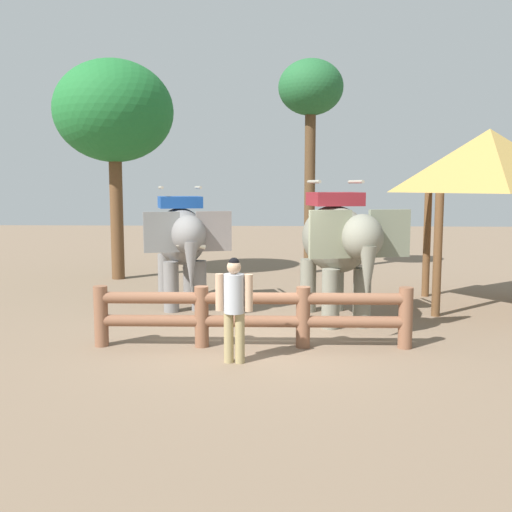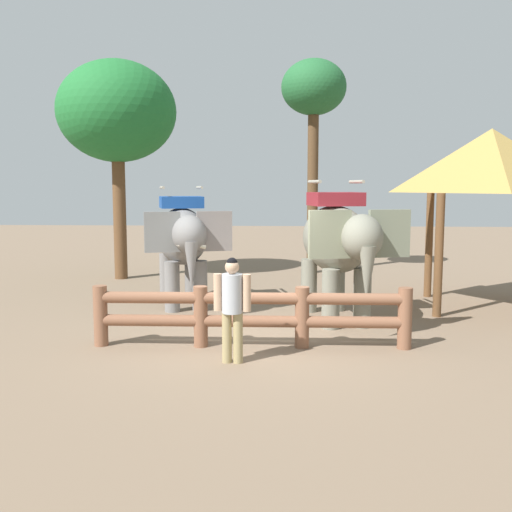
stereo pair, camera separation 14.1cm
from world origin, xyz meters
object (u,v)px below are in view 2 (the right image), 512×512
tree_far_left (117,113)px  thatched_shelter (491,163)px  elephant_near_left (183,239)px  log_fence (251,312)px  tourist_woman_in_black (232,302)px  tree_back_center (314,95)px  elephant_center (338,243)px

tree_far_left → thatched_shelter: bearing=-21.5°
elephant_near_left → thatched_shelter: bearing=1.6°
log_fence → tourist_woman_in_black: tourist_woman_in_black is taller
thatched_shelter → tree_far_left: size_ratio=0.63×
tourist_woman_in_black → tree_back_center: bearing=80.7°
thatched_shelter → tree_far_left: (-9.42, 3.71, 1.58)m
tourist_woman_in_black → tree_far_left: (-4.12, 8.18, 3.87)m
thatched_shelter → tree_far_left: tree_far_left is taller
elephant_center → log_fence: bearing=-128.5°
tourist_woman_in_black → elephant_center: bearing=57.8°
elephant_near_left → tree_back_center: (3.14, 5.43, 3.96)m
elephant_center → thatched_shelter: thatched_shelter is taller
elephant_near_left → tree_far_left: tree_far_left is taller
tree_back_center → tourist_woman_in_black: bearing=-99.3°
log_fence → thatched_shelter: 6.73m
elephant_near_left → tree_back_center: size_ratio=0.50×
tree_far_left → elephant_center: bearing=-41.2°
log_fence → tree_back_center: (1.36, 8.80, 4.90)m
elephant_center → tree_far_left: bearing=138.8°
thatched_shelter → tree_back_center: 6.80m
elephant_center → tourist_woman_in_black: bearing=-122.2°
tree_back_center → log_fence: bearing=-98.8°
tourist_woman_in_black → thatched_shelter: bearing=40.2°
elephant_center → tree_back_center: tree_back_center is taller
elephant_center → tourist_woman_in_black: size_ratio=2.06×
tourist_woman_in_black → tree_far_left: tree_far_left is taller
log_fence → elephant_center: size_ratio=1.59×
log_fence → thatched_shelter: (5.06, 3.56, 2.65)m
tourist_woman_in_black → log_fence: bearing=75.6°
thatched_shelter → log_fence: bearing=-144.9°
elephant_center → tree_back_center: 7.81m
elephant_near_left → tree_far_left: bearing=123.4°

